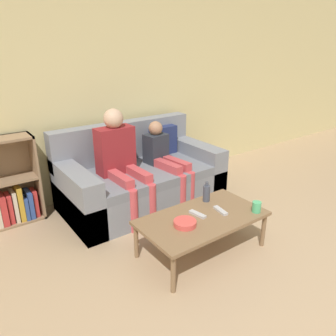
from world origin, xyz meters
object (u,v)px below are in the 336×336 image
Objects in this scene: bookshelf at (7,193)px; snack_bowl at (185,223)px; bottle at (206,193)px; coffee_table at (202,220)px; tv_remote_1 at (198,214)px; person_adult at (120,155)px; couch at (140,179)px; person_child at (165,158)px; tv_remote_0 at (220,210)px; cup_near at (257,207)px.

bookshelf is 4.76× the size of snack_bowl.
coffee_table is at bearing -138.27° from bottle.
snack_bowl is (-0.20, -0.07, 0.01)m from tv_remote_1.
coffee_table is 0.97× the size of person_adult.
couch reaches higher than coffee_table.
couch is 0.39m from person_child.
snack_bowl reaches higher than tv_remote_1.
person_child is at bearing 72.35° from coffee_table.
bottle is at bearing 24.62° from tv_remote_1.
snack_bowl is 0.97× the size of bottle.
bottle is (0.24, 0.21, 0.12)m from coffee_table.
couch is 1.15m from tv_remote_1.
tv_remote_1 is (-0.21, 0.07, 0.00)m from tv_remote_0.
bottle is (-0.09, -0.82, -0.10)m from person_child.
person_adult is at bearing 117.29° from cup_near.
couch is 10.36× the size of tv_remote_1.
cup_near is 0.51× the size of snack_bowl.
tv_remote_0 is at bearing -99.87° from bottle.
person_adult reaches higher than bottle.
coffee_table is (-0.08, -1.19, 0.03)m from couch.
person_child is (1.62, -0.57, 0.21)m from bookshelf.
tv_remote_0 is 0.87× the size of bottle.
couch is 1.46m from cup_near.
bookshelf is 0.82× the size of coffee_table.
couch reaches higher than snack_bowl.
coffee_table is (1.30, -1.60, -0.01)m from bookshelf.
person_child is 1.06m from tv_remote_1.
couch is at bearing 76.05° from snack_bowl.
bottle reaches higher than coffee_table.
couch is 0.50m from person_adult.
cup_near is (1.75, -1.82, 0.07)m from bookshelf.
tv_remote_1 is (-0.02, 0.04, 0.04)m from coffee_table.
person_child reaches higher than couch.
cup_near is at bearing -26.11° from coffee_table.
tv_remote_0 is at bearing -103.54° from person_child.
couch is 1.44m from bookshelf.
cup_near is 0.49m from bottle.
couch is at bearing 105.11° from tv_remote_0.
bookshelf is at bearing 123.49° from snack_bowl.
couch is at bearing -16.59° from bookshelf.
bottle is (0.46, 0.24, 0.06)m from snack_bowl.
person_adult is at bearing 92.43° from tv_remote_1.
coffee_table is 6.46× the size of tv_remote_0.
person_adult is at bearing 167.50° from person_child.
couch is 9.30× the size of snack_bowl.
coffee_table is 11.40× the size of cup_near.
person_adult is 6.66× the size of tv_remote_1.
bottle is (0.15, -0.98, 0.15)m from couch.
tv_remote_0 is (1.49, -1.63, 0.03)m from bookshelf.
cup_near is at bearing -16.21° from snack_bowl.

